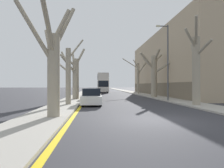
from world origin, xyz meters
TOP-DOWN VIEW (x-y plane):
  - ground_plane at (0.00, 0.00)m, footprint 300.00×300.00m
  - sidewalk_left at (-5.83, 50.00)m, footprint 2.67×120.00m
  - sidewalk_right at (5.83, 50.00)m, footprint 2.67×120.00m
  - building_facade_right at (12.15, 25.41)m, footprint 10.08×32.71m
  - kerb_line_stripe at (-4.32, 50.00)m, footprint 0.24×120.00m
  - street_tree_left_0 at (-5.32, 0.95)m, footprint 2.87×3.90m
  - street_tree_left_1 at (-5.49, 8.10)m, footprint 2.88×1.77m
  - street_tree_left_2 at (-5.59, 14.95)m, footprint 2.97×3.79m
  - street_tree_right_0 at (5.48, 6.46)m, footprint 2.03×3.18m
  - street_tree_right_1 at (5.37, 18.34)m, footprint 4.63×3.36m
  - street_tree_right_2 at (5.35, 29.36)m, footprint 4.80×1.64m
  - double_decker_bus at (-1.42, 38.89)m, footprint 2.53×10.29m
  - parked_car_0 at (-3.43, 8.33)m, footprint 1.78×4.17m
  - parked_car_1 at (-3.43, 14.43)m, footprint 1.84×4.49m
  - parked_car_2 at (-3.43, 19.93)m, footprint 1.79×4.34m
  - parked_car_3 at (-3.43, 25.80)m, footprint 1.81×4.21m
  - lamp_post at (4.80, 11.59)m, footprint 1.40×0.20m

SIDE VIEW (x-z plane):
  - ground_plane at x=0.00m, z-range 0.00..0.00m
  - kerb_line_stripe at x=-4.32m, z-range 0.00..0.01m
  - sidewalk_left at x=-5.83m, z-range 0.00..0.12m
  - sidewalk_right at x=5.83m, z-range 0.00..0.12m
  - parked_car_3 at x=-3.43m, z-range -0.03..1.31m
  - parked_car_2 at x=-3.43m, z-range -0.04..1.35m
  - parked_car_1 at x=-3.43m, z-range -0.03..1.38m
  - parked_car_0 at x=-3.43m, z-range -0.05..1.45m
  - double_decker_bus at x=-1.42m, z-range 0.29..4.86m
  - street_tree_left_1 at x=-5.49m, z-range -0.30..5.89m
  - street_tree_left_0 at x=-5.32m, z-range -0.27..6.09m
  - street_tree_left_2 at x=-5.59m, z-range -0.29..6.28m
  - street_tree_right_0 at x=5.48m, z-range -0.24..6.91m
  - street_tree_right_1 at x=5.37m, z-range 0.03..6.92m
  - street_tree_right_2 at x=5.35m, z-range -0.04..7.20m
  - lamp_post at x=4.80m, z-range 0.47..8.94m
  - building_facade_right at x=12.15m, z-range -0.01..10.74m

